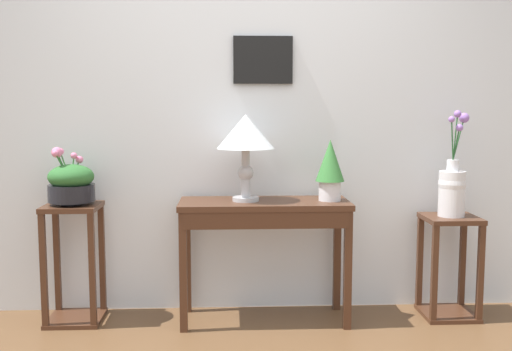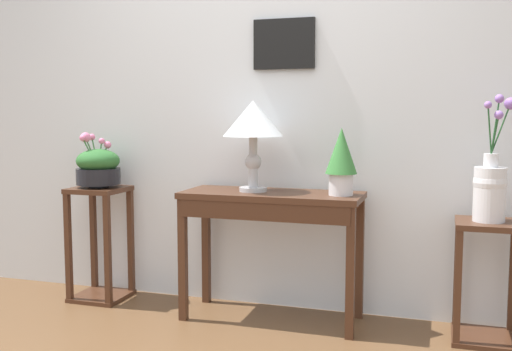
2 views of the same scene
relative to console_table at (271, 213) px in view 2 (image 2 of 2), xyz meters
name	(u,v)px [view 2 (image 2 of 2)]	position (x,y,z in m)	size (l,w,h in m)	color
back_wall_with_art	(267,83)	(-0.12, 0.32, 0.76)	(9.00, 0.13, 2.80)	silver
console_table	(271,213)	(0.00, 0.00, 0.00)	(1.04, 0.42, 0.76)	#472819
table_lamp	(253,123)	(-0.11, 0.02, 0.52)	(0.35, 0.35, 0.53)	#B7B7BC
potted_plant_on_console	(341,158)	(0.40, 0.01, 0.33)	(0.18, 0.18, 0.38)	silver
pedestal_stand_left	(100,243)	(-1.18, 0.06, -0.27)	(0.33, 0.33, 0.74)	#472819
planter_bowl_wide_left	(98,167)	(-1.18, 0.06, 0.23)	(0.28, 0.28, 0.35)	black
pedestal_stand_right	(486,282)	(1.18, 0.04, -0.32)	(0.33, 0.33, 0.65)	#472819
flower_vase_tall_right	(490,185)	(1.18, 0.05, 0.20)	(0.21, 0.19, 0.66)	silver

